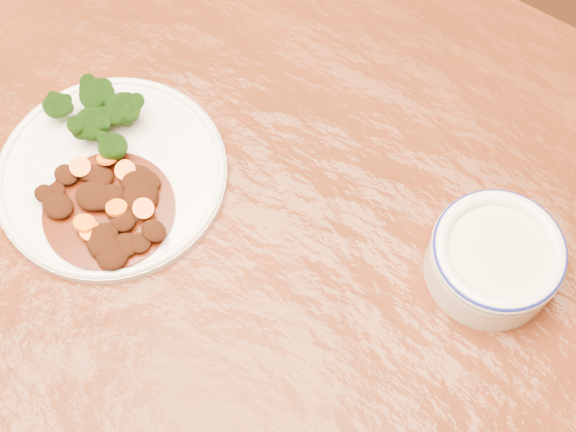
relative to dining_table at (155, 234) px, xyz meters
The scene contains 6 objects.
ground 0.67m from the dining_table, ahead, with size 4.00×4.00×0.00m, color #4B2412.
dining_table is the anchor object (origin of this frame).
dinner_plate 0.10m from the dining_table, behind, with size 0.24×0.24×0.01m.
broccoli_florets 0.15m from the dining_table, 156.92° to the left, with size 0.11×0.07×0.04m.
mince_stew 0.10m from the dining_table, 113.56° to the right, with size 0.14×0.13×0.03m.
dip_bowl 0.37m from the dining_table, 24.93° to the left, with size 0.13×0.13×0.06m.
Camera 1 is at (0.34, -0.21, 1.47)m, focal length 50.00 mm.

